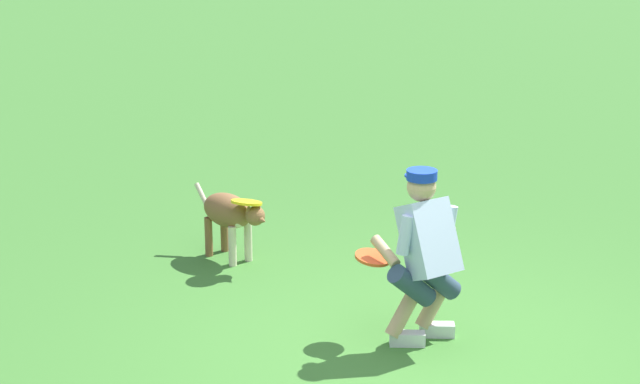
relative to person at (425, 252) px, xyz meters
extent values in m
plane|color=#3E782F|center=(0.13, 0.28, -0.70)|extent=(60.00, 60.00, 0.00)
cube|color=silver|center=(-0.11, -0.08, -0.65)|extent=(0.26, 0.10, 0.10)
cylinder|color=tan|center=(-0.08, -0.12, -0.46)|extent=(0.32, 0.27, 0.37)
cylinder|color=#2F4459|center=(-0.10, -0.06, -0.23)|extent=(0.42, 0.35, 0.37)
cube|color=silver|center=(0.12, 0.08, -0.65)|extent=(0.26, 0.10, 0.10)
cylinder|color=tan|center=(0.14, 0.04, -0.46)|extent=(0.32, 0.27, 0.37)
cylinder|color=#2F4459|center=(0.09, 0.07, -0.23)|extent=(0.42, 0.35, 0.37)
cube|color=silver|center=(-0.02, 0.03, 0.11)|extent=(0.51, 0.53, 0.58)
cylinder|color=silver|center=(-0.17, -0.10, 0.17)|extent=(0.16, 0.15, 0.29)
cylinder|color=silver|center=(0.15, 0.13, 0.17)|extent=(0.16, 0.15, 0.29)
cylinder|color=tan|center=(0.28, -0.02, -0.01)|extent=(0.23, 0.28, 0.19)
cylinder|color=tan|center=(-0.17, -0.15, 0.01)|extent=(0.16, 0.15, 0.27)
sphere|color=tan|center=(0.04, -0.05, 0.47)|extent=(0.21, 0.21, 0.21)
cylinder|color=#1839B8|center=(0.04, -0.05, 0.56)|extent=(0.22, 0.22, 0.07)
cylinder|color=#1839B8|center=(0.09, -0.13, 0.53)|extent=(0.12, 0.12, 0.02)
ellipsoid|color=brown|center=(1.62, -1.67, -0.25)|extent=(0.61, 0.61, 0.30)
ellipsoid|color=beige|center=(1.51, -1.56, -0.28)|extent=(0.15, 0.21, 0.18)
sphere|color=brown|center=(1.35, -1.40, -0.21)|extent=(0.17, 0.17, 0.17)
cone|color=brown|center=(1.29, -1.34, -0.23)|extent=(0.13, 0.13, 0.09)
cone|color=brown|center=(1.40, -1.38, -0.13)|extent=(0.06, 0.06, 0.07)
cone|color=brown|center=(1.33, -1.46, -0.13)|extent=(0.06, 0.06, 0.07)
cylinder|color=beige|center=(1.56, -1.49, -0.52)|extent=(0.10, 0.10, 0.36)
cylinder|color=beige|center=(1.44, -1.62, -0.52)|extent=(0.10, 0.10, 0.36)
cylinder|color=brown|center=(1.81, -1.73, -0.52)|extent=(0.10, 0.10, 0.36)
cylinder|color=brown|center=(1.68, -1.86, -0.52)|extent=(0.10, 0.10, 0.36)
cylinder|color=beige|center=(1.88, -1.93, -0.20)|extent=(0.17, 0.17, 0.23)
cylinder|color=yellow|center=(1.42, -1.41, -0.09)|extent=(0.36, 0.35, 0.09)
cylinder|color=#E95524|center=(0.37, -0.11, -0.09)|extent=(0.37, 0.38, 0.08)
camera|label=1|loc=(0.57, 6.90, 2.57)|focal=57.35mm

